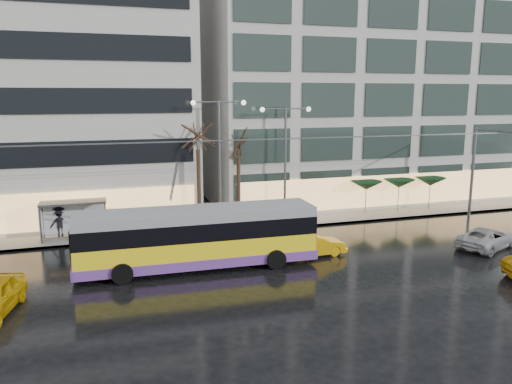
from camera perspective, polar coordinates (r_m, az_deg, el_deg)
name	(u,v)px	position (r m, az deg, el deg)	size (l,w,h in m)	color
ground	(231,282)	(26.25, -2.87, -10.29)	(140.00, 140.00, 0.00)	black
sidewalk	(211,216)	(39.69, -5.14, -2.80)	(80.00, 10.00, 0.15)	gray
kerb	(226,233)	(35.02, -3.41, -4.66)	(80.00, 0.10, 0.15)	slate
building_right	(375,61)	(49.59, 13.46, 14.34)	(32.00, 14.00, 25.00)	#B5B2AD
trolleybus	(198,239)	(28.00, -6.67, -5.39)	(13.26, 5.30, 6.12)	yellow
catenary	(215,177)	(32.83, -4.72, 1.74)	(42.24, 5.12, 7.00)	#595B60
bus_shelter	(68,211)	(35.28, -20.72, -2.09)	(4.20, 1.60, 2.51)	#595B60
street_lamp_near	(219,146)	(35.60, -4.21, 5.29)	(3.96, 0.36, 9.03)	#595B60
street_lamp_far	(285,148)	(37.07, 3.37, 5.10)	(3.96, 0.36, 8.53)	#595B60
tree_a	(198,131)	(35.39, -6.69, 6.99)	(3.20, 3.20, 8.40)	black
tree_b	(238,139)	(36.31, -2.04, 6.07)	(3.20, 3.20, 7.70)	black
parasol_a	(366,185)	(40.69, 12.48, 0.74)	(2.50, 2.50, 2.65)	#595B60
parasol_b	(399,183)	(42.25, 16.02, 0.94)	(2.50, 2.50, 2.65)	#595B60
parasol_c	(430,182)	(43.96, 19.30, 1.13)	(2.50, 2.50, 2.65)	#595B60
taxi_b	(313,245)	(30.33, 6.50, -6.04)	(1.41, 4.04, 1.33)	#E0A30B
sedan_silver	(487,238)	(34.83, 24.90, -4.78)	(2.20, 4.78, 1.33)	#B0B1B5
pedestrian_a	(111,219)	(34.04, -16.22, -2.95)	(1.20, 1.22, 2.19)	black
pedestrian_b	(105,227)	(34.19, -16.92, -3.86)	(0.97, 0.82, 1.76)	black
pedestrian_c	(59,220)	(36.05, -21.55, -2.99)	(1.35, 0.99, 2.11)	black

